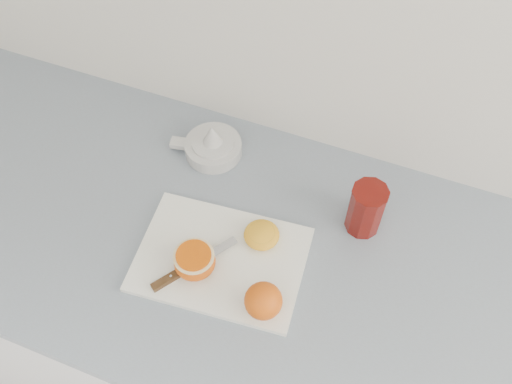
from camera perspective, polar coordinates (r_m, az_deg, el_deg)
counter at (r=1.50m, az=-0.97°, el=-13.69°), size 2.52×0.64×0.89m
cutting_board at (r=1.08m, az=-3.54°, el=-6.73°), size 0.33×0.25×0.01m
whole_orange at (r=1.00m, az=0.74°, el=-10.83°), size 0.07×0.07×0.07m
half_orange at (r=1.05m, az=-6.16°, el=-6.89°), size 0.08×0.08×0.05m
squeezed_shell at (r=1.08m, az=0.56°, el=-4.29°), size 0.07×0.07×0.03m
paring_knife at (r=1.06m, az=-7.74°, el=-8.02°), size 0.11×0.16×0.01m
citrus_juicer at (r=1.22m, az=-4.37°, el=4.65°), size 0.15×0.12×0.08m
red_tumbler at (r=1.10m, az=10.91°, el=-1.81°), size 0.07×0.07×0.11m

